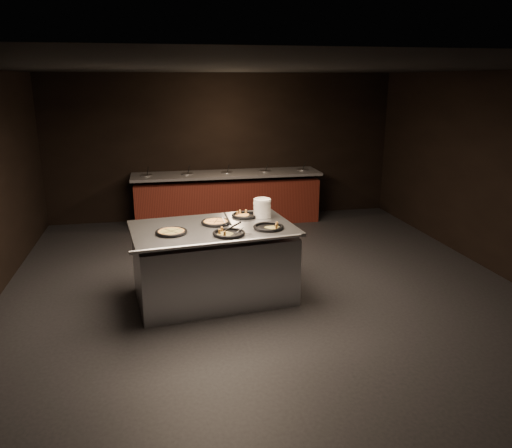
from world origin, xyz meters
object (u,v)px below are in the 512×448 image
(serving_counter, at_px, (214,264))
(plate_stack, at_px, (262,208))
(pan_veggie_whole, at_px, (171,232))
(pan_cheese_whole, at_px, (216,222))

(serving_counter, xyz_separation_m, plate_stack, (0.71, 0.33, 0.63))
(plate_stack, bearing_deg, serving_counter, -155.18)
(pan_veggie_whole, xyz_separation_m, pan_cheese_whole, (0.58, 0.32, -0.00))
(serving_counter, xyz_separation_m, pan_cheese_whole, (0.05, 0.13, 0.53))
(pan_veggie_whole, bearing_deg, serving_counter, 19.96)
(plate_stack, relative_size, pan_veggie_whole, 0.64)
(serving_counter, relative_size, pan_cheese_whole, 5.74)
(plate_stack, bearing_deg, pan_veggie_whole, -157.20)
(pan_veggie_whole, bearing_deg, pan_cheese_whole, 29.04)
(serving_counter, bearing_deg, pan_cheese_whole, 60.83)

